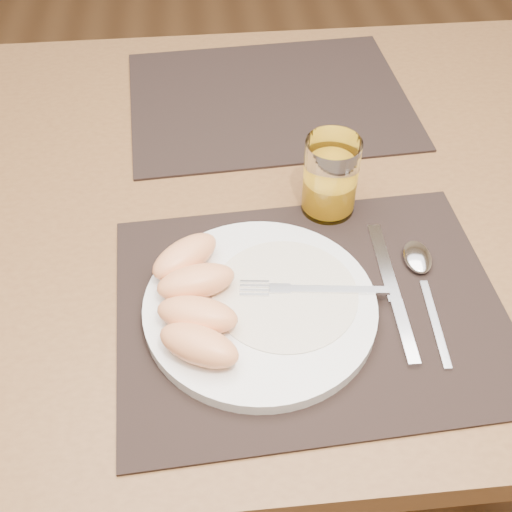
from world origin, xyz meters
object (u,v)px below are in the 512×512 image
object	(u,v)px
table	(265,231)
spoon	(420,266)
placemat_far	(269,99)
juice_glass	(330,180)
plate	(260,307)
knife	(396,301)
fork	(301,289)
placemat_near	(310,308)

from	to	relation	value
table	spoon	xyz separation A→B (m)	(0.17, -0.17, 0.09)
placemat_far	table	bearing A→B (deg)	-97.48
placemat_far	juice_glass	bearing A→B (deg)	-79.62
plate	table	bearing A→B (deg)	82.20
placemat_far	plate	bearing A→B (deg)	-97.64
juice_glass	knife	bearing A→B (deg)	-73.38
spoon	fork	bearing A→B (deg)	-167.74
spoon	knife	bearing A→B (deg)	-130.59
plate	juice_glass	xyz separation A→B (m)	(0.11, 0.17, 0.04)
table	fork	distance (m)	0.23
plate	spoon	size ratio (longest dim) A/B	1.41
placemat_near	placemat_far	world-z (taller)	same
placemat_far	spoon	size ratio (longest dim) A/B	2.35
plate	spoon	xyz separation A→B (m)	(0.20, 0.05, -0.00)
placemat_far	knife	size ratio (longest dim) A/B	2.04
fork	table	bearing A→B (deg)	95.18
knife	juice_glass	size ratio (longest dim) A/B	2.03
spoon	juice_glass	distance (m)	0.16
fork	knife	distance (m)	0.11
plate	knife	distance (m)	0.16
table	placemat_near	world-z (taller)	placemat_near
spoon	plate	bearing A→B (deg)	-166.91
table	plate	world-z (taller)	plate
table	placemat_near	size ratio (longest dim) A/B	3.11
table	plate	xyz separation A→B (m)	(-0.03, -0.22, 0.10)
table	placemat_near	distance (m)	0.24
spoon	placemat_near	bearing A→B (deg)	-162.23
knife	spoon	size ratio (longest dim) A/B	1.15
plate	juice_glass	size ratio (longest dim) A/B	2.49
placemat_near	knife	size ratio (longest dim) A/B	2.04
placemat_near	juice_glass	xyz separation A→B (m)	(0.05, 0.17, 0.05)
fork	placemat_near	bearing A→B (deg)	-50.16
knife	spoon	xyz separation A→B (m)	(0.04, 0.05, 0.00)
fork	spoon	distance (m)	0.16
placemat_far	juice_glass	distance (m)	0.28
placemat_near	plate	xyz separation A→B (m)	(-0.06, -0.00, 0.01)
fork	plate	bearing A→B (deg)	-164.37
placemat_far	fork	bearing A→B (deg)	-91.35
table	plate	size ratio (longest dim) A/B	5.19
table	plate	bearing A→B (deg)	-97.80
placemat_near	spoon	xyz separation A→B (m)	(0.14, 0.05, 0.01)
fork	juice_glass	xyz separation A→B (m)	(0.06, 0.16, 0.03)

